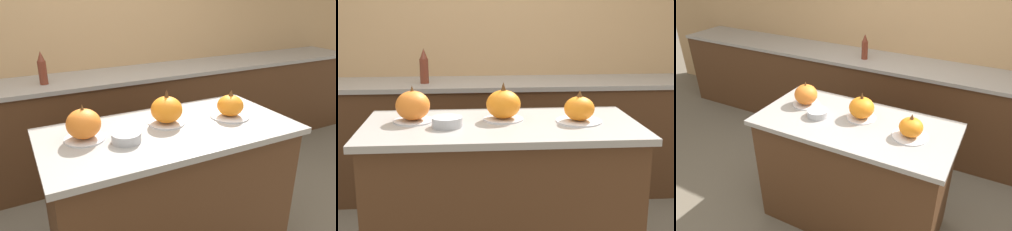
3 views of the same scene
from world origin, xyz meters
The scene contains 8 objects.
wall_back centered at (0.00, 1.65, 1.25)m, with size 8.00×0.06×2.50m.
kitchen_island centered at (0.00, 0.00, 0.46)m, with size 1.43×0.70×0.92m.
back_counter centered at (0.00, 1.32, 0.46)m, with size 6.00×0.60×0.93m.
pumpkin_cake_left centered at (-0.46, 0.08, 1.00)m, with size 0.21×0.21×0.19m.
pumpkin_cake_center centered at (0.02, 0.08, 1.00)m, with size 0.21×0.21×0.20m.
pumpkin_cake_right centered at (0.41, 0.00, 0.99)m, with size 0.24×0.24×0.17m.
bottle_tall centered at (-0.50, 1.27, 1.06)m, with size 0.07×0.07×0.27m.
mixing_bowl centered at (-0.28, -0.05, 0.95)m, with size 0.15×0.15×0.05m.
Camera 2 is at (-0.17, -2.34, 1.53)m, focal length 50.00 mm.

